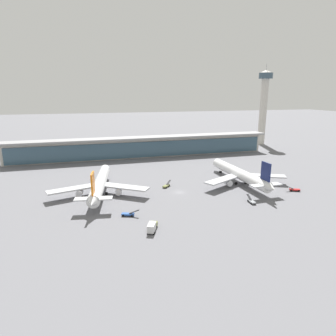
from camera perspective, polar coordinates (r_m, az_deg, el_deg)
ground_plane at (r=139.72m, az=2.17°, el=-4.76°), size 1200.00×1200.00×0.00m
airliner_left_stand at (r=139.57m, az=-13.13°, el=-2.99°), size 45.46×59.74×15.96m
airliner_centre_stand at (r=156.51m, az=13.83°, el=-1.15°), size 46.10×59.83×15.96m
service_truck_near_nose_olive at (r=147.04m, az=-0.31°, el=-3.44°), size 5.71×5.82×2.70m
service_truck_under_wing_red at (r=153.68m, az=23.36°, el=-3.86°), size 6.77×3.99×2.70m
service_truck_mid_apron_olive at (r=101.66m, az=-3.12°, el=-11.34°), size 5.19×7.58×3.10m
service_truck_by_tail_white at (r=131.17m, az=-14.27°, el=-6.11°), size 2.93×3.33×2.05m
service_truck_on_taxiway_blue at (r=114.51m, az=-7.71°, el=-8.88°), size 6.84×3.68×2.70m
service_truck_at_far_stand_grey at (r=131.34m, az=15.94°, el=-6.23°), size 2.28×6.89×2.70m
terminal_building at (r=215.70m, az=-4.76°, el=4.19°), size 192.01×12.80×15.20m
control_tower at (r=282.64m, az=18.16°, el=12.19°), size 12.00×12.00×70.57m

